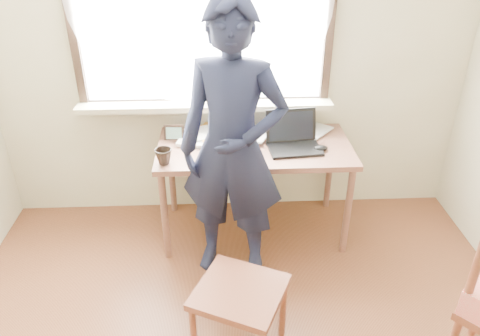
{
  "coord_description": "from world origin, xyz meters",
  "views": [
    {
      "loc": [
        -0.1,
        -1.3,
        2.21
      ],
      "look_at": [
        0.01,
        0.95,
        0.93
      ],
      "focal_mm": 35.0,
      "sensor_mm": 36.0,
      "label": 1
    }
  ],
  "objects_px": {
    "desk": "(254,155)",
    "work_chair": "(240,299)",
    "mug_white": "(240,128)",
    "mug_dark": "(164,156)",
    "laptop": "(293,139)",
    "person": "(233,149)"
  },
  "relations": [
    {
      "from": "mug_dark",
      "to": "work_chair",
      "type": "distance_m",
      "value": 1.07
    },
    {
      "from": "work_chair",
      "to": "person",
      "type": "distance_m",
      "value": 0.89
    },
    {
      "from": "laptop",
      "to": "mug_white",
      "type": "xyz_separation_m",
      "value": [
        -0.36,
        0.22,
        -0.01
      ]
    },
    {
      "from": "desk",
      "to": "mug_white",
      "type": "height_order",
      "value": "mug_white"
    },
    {
      "from": "mug_dark",
      "to": "work_chair",
      "type": "xyz_separation_m",
      "value": [
        0.45,
        -0.88,
        -0.4
      ]
    },
    {
      "from": "desk",
      "to": "mug_white",
      "type": "xyz_separation_m",
      "value": [
        -0.09,
        0.19,
        0.12
      ]
    },
    {
      "from": "desk",
      "to": "mug_white",
      "type": "bearing_deg",
      "value": 116.0
    },
    {
      "from": "desk",
      "to": "person",
      "type": "bearing_deg",
      "value": -112.6
    },
    {
      "from": "laptop",
      "to": "mug_dark",
      "type": "relative_size",
      "value": 3.4
    },
    {
      "from": "desk",
      "to": "laptop",
      "type": "height_order",
      "value": "laptop"
    },
    {
      "from": "laptop",
      "to": "person",
      "type": "bearing_deg",
      "value": -139.24
    },
    {
      "from": "mug_white",
      "to": "mug_dark",
      "type": "bearing_deg",
      "value": -140.67
    },
    {
      "from": "mug_dark",
      "to": "person",
      "type": "height_order",
      "value": "person"
    },
    {
      "from": "person",
      "to": "laptop",
      "type": "bearing_deg",
      "value": 55.72
    },
    {
      "from": "laptop",
      "to": "work_chair",
      "type": "relative_size",
      "value": 0.66
    },
    {
      "from": "work_chair",
      "to": "person",
      "type": "relative_size",
      "value": 0.32
    },
    {
      "from": "laptop",
      "to": "work_chair",
      "type": "height_order",
      "value": "laptop"
    },
    {
      "from": "desk",
      "to": "work_chair",
      "type": "height_order",
      "value": "desk"
    },
    {
      "from": "person",
      "to": "desk",
      "type": "bearing_deg",
      "value": 82.36
    },
    {
      "from": "work_chair",
      "to": "mug_white",
      "type": "bearing_deg",
      "value": 87.12
    },
    {
      "from": "desk",
      "to": "mug_dark",
      "type": "height_order",
      "value": "mug_dark"
    },
    {
      "from": "mug_white",
      "to": "mug_dark",
      "type": "relative_size",
      "value": 1.08
    }
  ]
}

